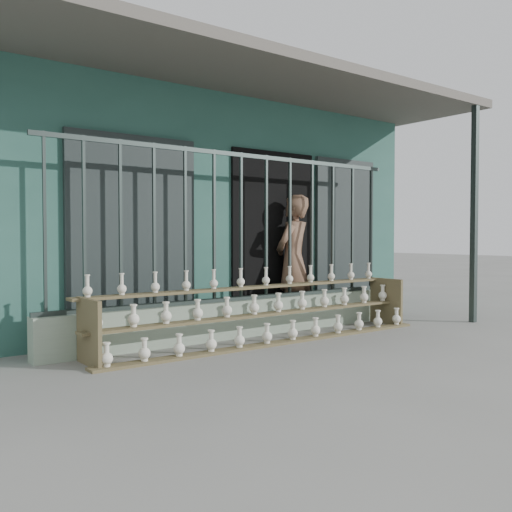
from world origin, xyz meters
TOP-DOWN VIEW (x-y plane):
  - ground at (0.00, 0.00)m, footprint 60.00×60.00m
  - workshop_building at (0.00, 4.23)m, footprint 7.40×6.60m
  - parapet_wall at (0.00, 1.30)m, footprint 5.00×0.20m
  - security_fence at (-0.00, 1.30)m, footprint 5.00×0.04m
  - shelf_rack at (0.08, 0.89)m, footprint 4.50×0.68m
  - elderly_woman at (1.07, 1.56)m, footprint 0.77×0.65m

SIDE VIEW (x-z plane):
  - ground at x=0.00m, z-range 0.00..0.00m
  - parapet_wall at x=0.00m, z-range 0.00..0.45m
  - shelf_rack at x=0.08m, z-range -0.07..0.79m
  - elderly_woman at x=1.07m, z-range 0.00..1.80m
  - security_fence at x=0.00m, z-range 0.45..2.25m
  - workshop_building at x=0.00m, z-range 0.02..3.23m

